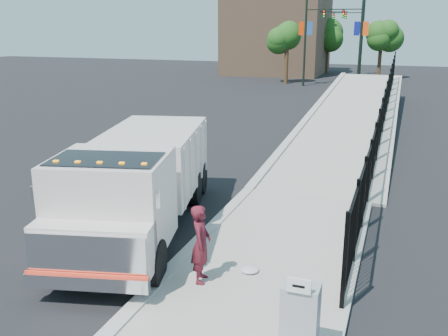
% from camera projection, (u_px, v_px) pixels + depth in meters
% --- Properties ---
extents(ground, '(120.00, 120.00, 0.00)m').
position_uv_depth(ground, '(201.00, 242.00, 12.00)').
color(ground, black).
rests_on(ground, ground).
extents(sidewalk, '(3.55, 12.00, 0.12)m').
position_uv_depth(sidewalk, '(255.00, 295.00, 9.55)').
color(sidewalk, '#9E998E').
rests_on(sidewalk, ground).
extents(curb, '(0.30, 12.00, 0.16)m').
position_uv_depth(curb, '(164.00, 277.00, 10.17)').
color(curb, '#ADAAA3').
rests_on(curb, ground).
extents(ramp, '(3.95, 24.06, 3.19)m').
position_uv_depth(ramp, '(356.00, 126.00, 25.80)').
color(ramp, '#9E998E').
rests_on(ramp, ground).
extents(iron_fence, '(0.10, 28.00, 1.80)m').
position_uv_depth(iron_fence, '(382.00, 125.00, 21.47)').
color(iron_fence, black).
rests_on(iron_fence, ground).
extents(truck, '(3.97, 7.71, 2.52)m').
position_uv_depth(truck, '(138.00, 179.00, 12.17)').
color(truck, black).
rests_on(truck, ground).
extents(worker, '(0.51, 0.65, 1.59)m').
position_uv_depth(worker, '(201.00, 244.00, 9.75)').
color(worker, '#581520').
rests_on(worker, sidewalk).
extents(utility_cabinet, '(0.55, 0.40, 1.25)m').
position_uv_depth(utility_cabinet, '(300.00, 323.00, 7.46)').
color(utility_cabinet, gray).
rests_on(utility_cabinet, sidewalk).
extents(arrow_sign, '(0.35, 0.04, 0.22)m').
position_uv_depth(arrow_sign, '(299.00, 286.00, 7.06)').
color(arrow_sign, white).
rests_on(arrow_sign, utility_cabinet).
extents(debris, '(0.38, 0.38, 0.09)m').
position_uv_depth(debris, '(250.00, 269.00, 10.31)').
color(debris, silver).
rests_on(debris, sidewalk).
extents(light_pole_0, '(3.77, 0.22, 8.00)m').
position_uv_depth(light_pole_0, '(309.00, 34.00, 41.93)').
color(light_pole_0, black).
rests_on(light_pole_0, ground).
extents(light_pole_1, '(3.78, 0.22, 8.00)m').
position_uv_depth(light_pole_1, '(357.00, 34.00, 40.44)').
color(light_pole_1, black).
rests_on(light_pole_1, ground).
extents(light_pole_2, '(3.77, 0.22, 8.00)m').
position_uv_depth(light_pole_2, '(316.00, 33.00, 48.86)').
color(light_pole_2, black).
rests_on(light_pole_2, ground).
extents(light_pole_3, '(3.77, 0.22, 8.00)m').
position_uv_depth(light_pole_3, '(360.00, 32.00, 51.39)').
color(light_pole_3, black).
rests_on(light_pole_3, ground).
extents(tree_0, '(2.47, 2.47, 5.23)m').
position_uv_depth(tree_0, '(287.00, 39.00, 43.70)').
color(tree_0, '#382314').
rests_on(tree_0, ground).
extents(tree_1, '(2.37, 2.37, 5.19)m').
position_uv_depth(tree_1, '(381.00, 38.00, 47.86)').
color(tree_1, '#382314').
rests_on(tree_1, ground).
extents(tree_2, '(3.27, 3.27, 5.64)m').
position_uv_depth(tree_2, '(328.00, 36.00, 54.06)').
color(tree_2, '#382314').
rests_on(tree_2, ground).
extents(building, '(10.00, 10.00, 8.00)m').
position_uv_depth(building, '(278.00, 36.00, 53.65)').
color(building, '#8C664C').
rests_on(building, ground).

